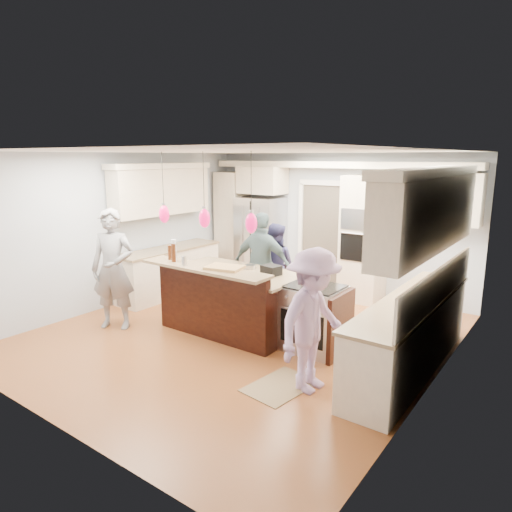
{
  "coord_description": "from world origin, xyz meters",
  "views": [
    {
      "loc": [
        3.98,
        -5.13,
        2.63
      ],
      "look_at": [
        0.0,
        0.35,
        1.15
      ],
      "focal_mm": 32.0,
      "sensor_mm": 36.0,
      "label": 1
    }
  ],
  "objects": [
    {
      "name": "pot_large",
      "position": [
        0.98,
        0.29,
        0.99
      ],
      "size": [
        0.25,
        0.25,
        0.15
      ],
      "primitive_type": "cylinder",
      "color": "#B7B7BC",
      "rests_on": "island_range"
    },
    {
      "name": "person_bar_end",
      "position": [
        -1.79,
        -0.92,
        0.93
      ],
      "size": [
        0.81,
        0.71,
        1.87
      ],
      "primitive_type": "imported",
      "rotation": [
        0.0,
        0.0,
        0.49
      ],
      "color": "gray",
      "rests_on": "ground"
    },
    {
      "name": "pot_small",
      "position": [
        1.15,
        0.12,
        0.97
      ],
      "size": [
        0.2,
        0.2,
        0.1
      ],
      "primitive_type": "cylinder",
      "color": "#B7B7BC",
      "rests_on": "island_range"
    },
    {
      "name": "beer_bottle_c",
      "position": [
        -0.82,
        -0.57,
        1.25
      ],
      "size": [
        0.09,
        0.09,
        0.27
      ],
      "primitive_type": "cylinder",
      "rotation": [
        0.0,
        0.0,
        0.43
      ],
      "color": "#421E0B",
      "rests_on": "kitchen_island"
    },
    {
      "name": "back_upper_cabinets",
      "position": [
        -0.75,
        2.76,
        1.67
      ],
      "size": [
        5.3,
        0.61,
        2.54
      ],
      "color": "beige",
      "rests_on": "ground"
    },
    {
      "name": "beer_bottle_b",
      "position": [
        -0.84,
        -0.53,
        1.25
      ],
      "size": [
        0.08,
        0.08,
        0.26
      ],
      "primitive_type": "cylinder",
      "rotation": [
        0.0,
        0.0,
        0.38
      ],
      "color": "#421E0B",
      "rests_on": "kitchen_island"
    },
    {
      "name": "pendant_lights",
      "position": [
        -0.25,
        -0.51,
        1.8
      ],
      "size": [
        1.75,
        0.15,
        1.03
      ],
      "color": "black",
      "rests_on": "ground"
    },
    {
      "name": "left_cabinets",
      "position": [
        -2.44,
        0.8,
        1.06
      ],
      "size": [
        0.64,
        2.3,
        2.51
      ],
      "color": "beige",
      "rests_on": "ground"
    },
    {
      "name": "oven_column",
      "position": [
        0.75,
        2.67,
        1.15
      ],
      "size": [
        0.72,
        0.69,
        2.3
      ],
      "color": "beige",
      "rests_on": "ground"
    },
    {
      "name": "person_far_right",
      "position": [
        -0.26,
        0.88,
        0.87
      ],
      "size": [
        1.07,
        0.56,
        1.74
      ],
      "primitive_type": "imported",
      "rotation": [
        0.0,
        0.0,
        3.28
      ],
      "color": "#496267",
      "rests_on": "ground"
    },
    {
      "name": "person_far_left",
      "position": [
        -0.29,
        1.3,
        0.76
      ],
      "size": [
        0.83,
        0.7,
        1.52
      ],
      "primitive_type": "imported",
      "rotation": [
        0.0,
        0.0,
        3.32
      ],
      "color": "#28284E",
      "rests_on": "ground"
    },
    {
      "name": "person_range_side",
      "position": [
        1.66,
        -0.84,
        0.83
      ],
      "size": [
        0.71,
        1.12,
        1.66
      ],
      "primitive_type": "imported",
      "rotation": [
        0.0,
        0.0,
        1.48
      ],
      "color": "#AB8ABA",
      "rests_on": "ground"
    },
    {
      "name": "drink_can",
      "position": [
        -0.54,
        -0.64,
        1.19
      ],
      "size": [
        0.1,
        0.1,
        0.14
      ],
      "primitive_type": "cylinder",
      "rotation": [
        0.0,
        0.0,
        0.42
      ],
      "color": "#B7B7BC",
      "rests_on": "kitchen_island"
    },
    {
      "name": "right_counter_run",
      "position": [
        2.44,
        0.3,
        1.06
      ],
      "size": [
        0.64,
        3.1,
        2.51
      ],
      "color": "beige",
      "rests_on": "ground"
    },
    {
      "name": "island_range",
      "position": [
        1.16,
        0.15,
        0.46
      ],
      "size": [
        0.82,
        0.71,
        0.92
      ],
      "color": "#B7B7BC",
      "rests_on": "ground"
    },
    {
      "name": "cutting_board",
      "position": [
        0.06,
        -0.47,
        1.14
      ],
      "size": [
        0.55,
        0.44,
        0.04
      ],
      "primitive_type": "cube",
      "rotation": [
        0.0,
        0.0,
        0.21
      ],
      "color": "tan",
      "rests_on": "kitchen_island"
    },
    {
      "name": "ground_plane",
      "position": [
        0.0,
        0.0,
        0.0
      ],
      "size": [
        6.0,
        6.0,
        0.0
      ],
      "primitive_type": "plane",
      "color": "#AF6030",
      "rests_on": "ground"
    },
    {
      "name": "beer_bottle_a",
      "position": [
        -0.98,
        -0.5,
        1.23
      ],
      "size": [
        0.06,
        0.06,
        0.22
      ],
      "primitive_type": "cylinder",
      "rotation": [
        0.0,
        0.0,
        0.21
      ],
      "color": "#421E0B",
      "rests_on": "kitchen_island"
    },
    {
      "name": "refrigerator",
      "position": [
        -1.55,
        2.64,
        0.9
      ],
      "size": [
        0.9,
        0.7,
        1.8
      ],
      "primitive_type": "cube",
      "color": "#B7B7BC",
      "rests_on": "ground"
    },
    {
      "name": "room_shell",
      "position": [
        0.0,
        0.0,
        1.82
      ],
      "size": [
        5.54,
        6.04,
        2.72
      ],
      "color": "#B2BCC6",
      "rests_on": "ground"
    },
    {
      "name": "kitchen_island",
      "position": [
        -0.25,
        0.07,
        0.48
      ],
      "size": [
        2.1,
        1.46,
        1.12
      ],
      "color": "black",
      "rests_on": "ground"
    },
    {
      "name": "floor_rug",
      "position": [
        1.34,
        -1.01,
        0.01
      ],
      "size": [
        0.68,
        0.91,
        0.01
      ],
      "primitive_type": "cube",
      "rotation": [
        0.0,
        0.0,
        -0.13
      ],
      "color": "olive",
      "rests_on": "ground"
    },
    {
      "name": "water_bottle",
      "position": [
        -0.84,
        -0.55,
        1.28
      ],
      "size": [
        0.09,
        0.09,
        0.33
      ],
      "primitive_type": "cylinder",
      "rotation": [
        0.0,
        0.0,
        0.17
      ],
      "color": "silver",
      "rests_on": "kitchen_island"
    }
  ]
}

